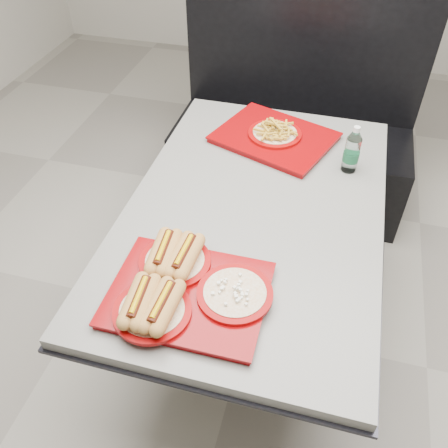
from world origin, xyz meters
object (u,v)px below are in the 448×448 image
(tray_near, at_px, (182,287))
(tray_far, at_px, (275,135))
(water_bottle, at_px, (352,152))
(diner_table, at_px, (253,239))
(booth_bench, at_px, (293,132))

(tray_near, relative_size, tray_far, 0.85)
(tray_far, bearing_deg, water_bottle, -22.23)
(diner_table, bearing_deg, water_bottle, 45.47)
(diner_table, distance_m, tray_near, 0.51)
(booth_bench, xyz_separation_m, tray_near, (-0.12, -1.54, 0.38))
(booth_bench, xyz_separation_m, tray_far, (-0.01, -0.65, 0.37))
(booth_bench, bearing_deg, tray_far, -91.10)
(tray_far, relative_size, water_bottle, 2.89)
(tray_far, bearing_deg, diner_table, -88.37)
(diner_table, xyz_separation_m, tray_near, (-0.12, -0.45, 0.20))
(diner_table, relative_size, tray_near, 2.99)
(diner_table, xyz_separation_m, water_bottle, (0.31, 0.31, 0.25))
(diner_table, relative_size, water_bottle, 7.37)
(diner_table, height_order, booth_bench, booth_bench)
(tray_far, distance_m, water_bottle, 0.35)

